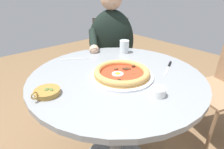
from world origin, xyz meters
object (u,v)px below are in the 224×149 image
object	(u,v)px
water_glass	(124,47)
diner_person	(111,63)
pizza_on_plate	(121,73)
ramekin_capers	(158,91)
olive_pan	(47,92)
steak_knife	(169,66)
fork_utensil	(74,59)
cafe_chair_diner	(111,57)
dining_table	(116,99)

from	to	relation	value
water_glass	diner_person	size ratio (longest dim) A/B	0.08
pizza_on_plate	ramekin_capers	distance (m)	0.23
water_glass	olive_pan	size ratio (longest dim) A/B	0.66
pizza_on_plate	steak_knife	bearing A→B (deg)	-105.68
pizza_on_plate	water_glass	size ratio (longest dim) A/B	3.75
olive_pan	fork_utensil	xyz separation A→B (m)	(0.30, -0.30, -0.01)
cafe_chair_diner	diner_person	bearing A→B (deg)	141.07
dining_table	water_glass	world-z (taller)	water_glass
steak_knife	ramekin_capers	world-z (taller)	ramekin_capers
water_glass	pizza_on_plate	bearing A→B (deg)	133.52
dining_table	pizza_on_plate	world-z (taller)	pizza_on_plate
water_glass	diner_person	xyz separation A→B (m)	(0.30, -0.14, -0.25)
olive_pan	cafe_chair_diner	distance (m)	1.07
pizza_on_plate	cafe_chair_diner	distance (m)	0.88
olive_pan	pizza_on_plate	bearing A→B (deg)	-103.56
pizza_on_plate	fork_utensil	bearing A→B (deg)	9.15
dining_table	fork_utensil	xyz separation A→B (m)	(0.34, 0.06, 0.17)
ramekin_capers	diner_person	size ratio (longest dim) A/B	0.06
ramekin_capers	water_glass	bearing A→B (deg)	-29.65
pizza_on_plate	olive_pan	world-z (taller)	olive_pan
diner_person	cafe_chair_diner	world-z (taller)	diner_person
water_glass	olive_pan	bearing A→B (deg)	105.32
olive_pan	diner_person	size ratio (longest dim) A/B	0.12
steak_knife	cafe_chair_diner	xyz separation A→B (m)	(0.77, -0.20, -0.21)
dining_table	ramekin_capers	size ratio (longest dim) A/B	13.80
diner_person	water_glass	bearing A→B (deg)	155.73
olive_pan	fork_utensil	world-z (taller)	olive_pan
ramekin_capers	olive_pan	bearing A→B (deg)	48.15
steak_knife	ramekin_capers	distance (m)	0.35
ramekin_capers	diner_person	distance (m)	0.94
olive_pan	diner_person	world-z (taller)	diner_person
steak_knife	diner_person	bearing A→B (deg)	-9.26
water_glass	fork_utensil	bearing A→B (deg)	70.59
cafe_chair_diner	water_glass	bearing A→B (deg)	151.34
ramekin_capers	fork_utensil	xyz separation A→B (m)	(0.62, 0.06, -0.02)
diner_person	cafe_chair_diner	xyz separation A→B (m)	(0.11, -0.09, 0.01)
pizza_on_plate	fork_utensil	xyz separation A→B (m)	(0.38, 0.06, -0.02)
dining_table	cafe_chair_diner	distance (m)	0.81
pizza_on_plate	ramekin_capers	world-z (taller)	pizza_on_plate
dining_table	water_glass	xyz separation A→B (m)	(0.22, -0.28, 0.20)
dining_table	steak_knife	distance (m)	0.37
dining_table	fork_utensil	size ratio (longest dim) A/B	5.94
pizza_on_plate	ramekin_capers	size ratio (longest dim) A/B	4.90
dining_table	cafe_chair_diner	size ratio (longest dim) A/B	1.04
dining_table	diner_person	world-z (taller)	diner_person
dining_table	ramekin_capers	world-z (taller)	ramekin_capers
olive_pan	steak_knife	bearing A→B (deg)	-104.54
water_glass	dining_table	bearing A→B (deg)	129.05
dining_table	pizza_on_plate	xyz separation A→B (m)	(-0.04, 0.00, 0.18)
diner_person	fork_utensil	bearing A→B (deg)	110.95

